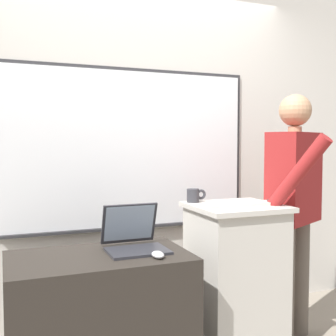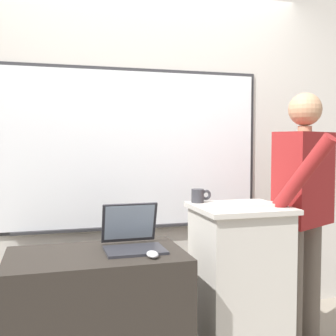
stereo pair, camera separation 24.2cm
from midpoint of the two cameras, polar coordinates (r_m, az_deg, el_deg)
The scene contains 9 objects.
back_wall at distance 3.20m, azimuth -7.22°, elevation 4.77°, with size 6.40×0.17×2.88m.
lectern_podium at distance 2.77m, azimuth 6.54°, elevation -14.92°, with size 0.55×0.53×0.97m.
side_desk at distance 2.44m, azimuth -12.25°, elevation -20.17°, with size 0.95×0.57×0.76m.
person_presenter at distance 2.95m, azimuth 14.52°, elevation -4.06°, with size 0.61×0.69×1.68m.
laptop at distance 2.39m, azimuth -7.65°, elevation -9.25°, with size 0.32×0.33×0.25m.
wireless_keyboard at distance 2.59m, azimuth 7.16°, elevation -4.94°, with size 0.45×0.11×0.02m.
computer_mouse_by_laptop at distance 2.21m, azimuth -4.58°, elevation -11.66°, with size 0.06×0.10×0.03m.
computer_mouse_by_keyboard at distance 2.71m, azimuth 11.51°, elevation -4.47°, with size 0.06×0.10×0.03m.
coffee_mug at distance 2.73m, azimuth 1.01°, elevation -3.74°, with size 0.13×0.08×0.09m.
Camera 1 is at (-0.92, -1.87, 1.35)m, focal length 45.00 mm.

